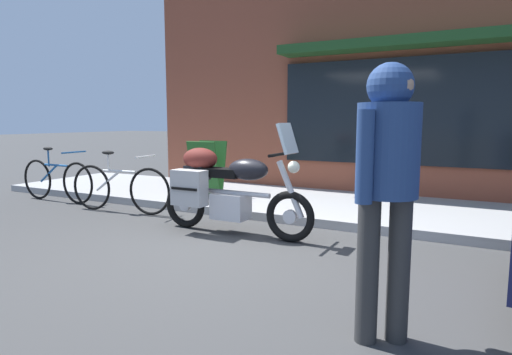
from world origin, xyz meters
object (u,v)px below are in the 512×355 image
(touring_motorcycle, at_px, (223,187))
(second_bicycle_by_cafe, at_px, (57,180))
(parked_bicycle, at_px, (119,187))
(pedestrian_walking, at_px, (387,169))
(sandwich_board_sign, at_px, (207,169))

(touring_motorcycle, distance_m, second_bicycle_by_cafe, 3.75)
(parked_bicycle, relative_size, second_bicycle_by_cafe, 1.03)
(pedestrian_walking, bearing_deg, sandwich_board_sign, 137.02)
(touring_motorcycle, xyz_separation_m, parked_bicycle, (-2.09, 0.33, -0.21))
(touring_motorcycle, height_order, sandwich_board_sign, touring_motorcycle)
(pedestrian_walking, relative_size, second_bicycle_by_cafe, 1.00)
(sandwich_board_sign, distance_m, second_bicycle_by_cafe, 2.64)
(touring_motorcycle, bearing_deg, pedestrian_walking, -37.86)
(touring_motorcycle, relative_size, second_bicycle_by_cafe, 1.21)
(touring_motorcycle, relative_size, sandwich_board_sign, 2.25)
(parked_bicycle, distance_m, second_bicycle_by_cafe, 1.63)
(pedestrian_walking, distance_m, sandwich_board_sign, 5.01)
(second_bicycle_by_cafe, bearing_deg, touring_motorcycle, -7.44)
(parked_bicycle, distance_m, pedestrian_walking, 4.96)
(touring_motorcycle, relative_size, pedestrian_walking, 1.20)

